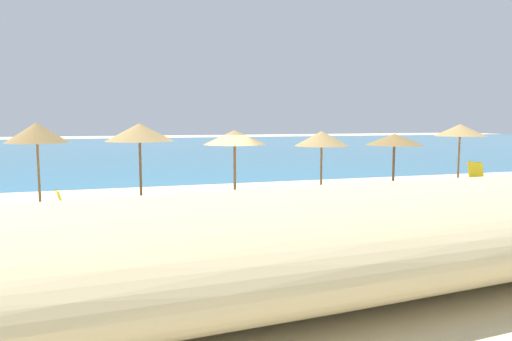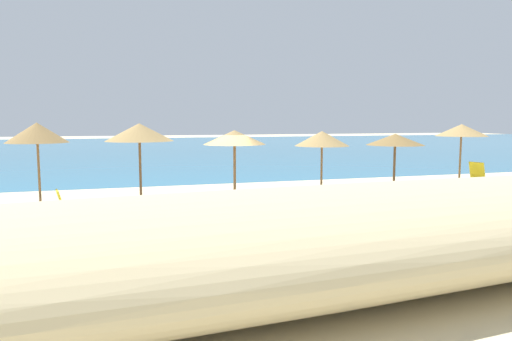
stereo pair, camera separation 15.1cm
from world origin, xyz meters
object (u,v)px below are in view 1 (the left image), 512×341
(lounge_chair_1, at_px, (43,209))
(beach_umbrella_4, at_px, (322,139))
(beach_umbrella_3, at_px, (235,138))
(lounge_chair_0, at_px, (469,179))
(beach_umbrella_5, at_px, (394,140))
(beach_umbrella_6, at_px, (460,130))
(beach_umbrella_1, at_px, (37,133))
(beach_umbrella_2, at_px, (139,132))

(lounge_chair_1, bearing_deg, beach_umbrella_4, -91.59)
(beach_umbrella_3, bearing_deg, lounge_chair_0, 0.04)
(beach_umbrella_5, height_order, beach_umbrella_6, beach_umbrella_6)
(beach_umbrella_5, bearing_deg, beach_umbrella_1, -179.94)
(beach_umbrella_2, bearing_deg, beach_umbrella_5, 3.06)
(beach_umbrella_4, relative_size, beach_umbrella_5, 1.05)
(beach_umbrella_2, bearing_deg, beach_umbrella_3, 2.19)
(lounge_chair_0, bearing_deg, beach_umbrella_4, 72.32)
(beach_umbrella_2, relative_size, lounge_chair_1, 1.82)
(lounge_chair_0, bearing_deg, lounge_chair_1, 79.26)
(beach_umbrella_4, distance_m, lounge_chair_0, 7.08)
(beach_umbrella_1, xyz_separation_m, lounge_chair_1, (0.26, -1.50, -2.25))
(beach_umbrella_4, height_order, lounge_chair_0, beach_umbrella_4)
(beach_umbrella_4, height_order, lounge_chair_1, beach_umbrella_4)
(beach_umbrella_2, distance_m, beach_umbrella_6, 13.55)
(beach_umbrella_3, relative_size, lounge_chair_1, 1.67)
(beach_umbrella_5, distance_m, lounge_chair_1, 13.44)
(beach_umbrella_6, distance_m, lounge_chair_0, 2.15)
(beach_umbrella_3, bearing_deg, lounge_chair_1, -170.11)
(beach_umbrella_6, bearing_deg, beach_umbrella_5, 179.75)
(beach_umbrella_3, relative_size, beach_umbrella_5, 1.08)
(beach_umbrella_1, xyz_separation_m, beach_umbrella_4, (10.18, -0.02, -0.31))
(beach_umbrella_3, relative_size, beach_umbrella_6, 0.93)
(beach_umbrella_4, distance_m, beach_umbrella_5, 3.32)
(beach_umbrella_1, bearing_deg, beach_umbrella_2, -9.40)
(beach_umbrella_5, bearing_deg, lounge_chair_1, -173.46)
(beach_umbrella_3, height_order, lounge_chair_0, beach_umbrella_3)
(beach_umbrella_5, bearing_deg, beach_umbrella_4, -179.37)
(beach_umbrella_3, bearing_deg, beach_umbrella_1, 176.45)
(beach_umbrella_2, distance_m, beach_umbrella_5, 10.29)
(beach_umbrella_1, height_order, lounge_chair_1, beach_umbrella_1)
(beach_umbrella_4, relative_size, lounge_chair_0, 1.57)
(beach_umbrella_5, xyz_separation_m, lounge_chair_1, (-13.23, -1.52, -1.86))
(beach_umbrella_2, distance_m, beach_umbrella_4, 6.98)
(beach_umbrella_3, distance_m, beach_umbrella_5, 6.95)
(lounge_chair_0, bearing_deg, beach_umbrella_1, 74.15)
(beach_umbrella_3, xyz_separation_m, beach_umbrella_4, (3.62, 0.39, -0.10))
(beach_umbrella_1, relative_size, beach_umbrella_6, 1.03)
(beach_umbrella_1, distance_m, beach_umbrella_4, 10.18)
(beach_umbrella_2, height_order, beach_umbrella_6, beach_umbrella_2)
(beach_umbrella_5, bearing_deg, lounge_chair_0, -6.73)
(beach_umbrella_4, bearing_deg, beach_umbrella_1, 179.88)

